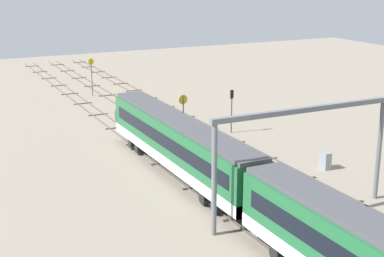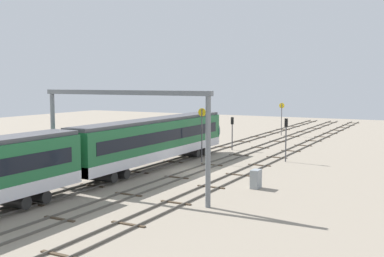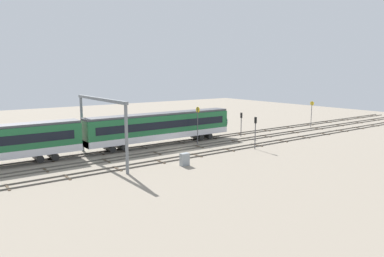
{
  "view_description": "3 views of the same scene",
  "coord_description": "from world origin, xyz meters",
  "px_view_note": "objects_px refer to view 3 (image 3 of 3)",
  "views": [
    {
      "loc": [
        -41.79,
        23.81,
        17.06
      ],
      "look_at": [
        2.55,
        1.91,
        3.17
      ],
      "focal_mm": 53.38,
      "sensor_mm": 36.0,
      "label": 1
    },
    {
      "loc": [
        -39.79,
        -20.78,
        8.54
      ],
      "look_at": [
        4.38,
        2.7,
        3.63
      ],
      "focal_mm": 44.03,
      "sensor_mm": 36.0,
      "label": 2
    },
    {
      "loc": [
        -28.25,
        -42.19,
        11.14
      ],
      "look_at": [
        4.12,
        2.3,
        2.43
      ],
      "focal_mm": 33.68,
      "sensor_mm": 36.0,
      "label": 3
    }
  ],
  "objects_px": {
    "speed_sign_mid_trackside": "(312,111)",
    "signal_light_trackside_approach": "(255,128)",
    "speed_sign_near_foreground": "(198,120)",
    "overhead_gantry": "(101,115)",
    "signal_light_trackside_departure": "(241,121)",
    "relay_cabinet": "(185,159)"
  },
  "relations": [
    {
      "from": "relay_cabinet",
      "to": "speed_sign_near_foreground",
      "type": "bearing_deg",
      "value": 46.24
    },
    {
      "from": "overhead_gantry",
      "to": "signal_light_trackside_approach",
      "type": "xyz_separation_m",
      "value": [
        20.71,
        -6.27,
        -2.78
      ]
    },
    {
      "from": "speed_sign_near_foreground",
      "to": "signal_light_trackside_approach",
      "type": "distance_m",
      "value": 9.09
    },
    {
      "from": "overhead_gantry",
      "to": "signal_light_trackside_departure",
      "type": "bearing_deg",
      "value": 5.05
    },
    {
      "from": "signal_light_trackside_approach",
      "to": "signal_light_trackside_departure",
      "type": "relative_size",
      "value": 1.12
    },
    {
      "from": "overhead_gantry",
      "to": "signal_light_trackside_departure",
      "type": "distance_m",
      "value": 26.42
    },
    {
      "from": "overhead_gantry",
      "to": "signal_light_trackside_departure",
      "type": "relative_size",
      "value": 3.52
    },
    {
      "from": "speed_sign_mid_trackside",
      "to": "signal_light_trackside_approach",
      "type": "relative_size",
      "value": 1.12
    },
    {
      "from": "speed_sign_near_foreground",
      "to": "relay_cabinet",
      "type": "xyz_separation_m",
      "value": [
        -9.09,
        -9.49,
        -2.94
      ]
    },
    {
      "from": "signal_light_trackside_approach",
      "to": "signal_light_trackside_departure",
      "type": "height_order",
      "value": "signal_light_trackside_approach"
    },
    {
      "from": "overhead_gantry",
      "to": "speed_sign_mid_trackside",
      "type": "bearing_deg",
      "value": 2.27
    },
    {
      "from": "signal_light_trackside_approach",
      "to": "signal_light_trackside_departure",
      "type": "distance_m",
      "value": 10.16
    },
    {
      "from": "overhead_gantry",
      "to": "speed_sign_near_foreground",
      "type": "height_order",
      "value": "overhead_gantry"
    },
    {
      "from": "speed_sign_mid_trackside",
      "to": "signal_light_trackside_approach",
      "type": "bearing_deg",
      "value": -161.69
    },
    {
      "from": "speed_sign_near_foreground",
      "to": "speed_sign_mid_trackside",
      "type": "height_order",
      "value": "speed_sign_near_foreground"
    },
    {
      "from": "signal_light_trackside_departure",
      "to": "relay_cabinet",
      "type": "height_order",
      "value": "signal_light_trackside_departure"
    },
    {
      "from": "speed_sign_mid_trackside",
      "to": "signal_light_trackside_departure",
      "type": "xyz_separation_m",
      "value": [
        -18.94,
        0.52,
        -0.6
      ]
    },
    {
      "from": "overhead_gantry",
      "to": "speed_sign_near_foreground",
      "type": "relative_size",
      "value": 2.53
    },
    {
      "from": "overhead_gantry",
      "to": "signal_light_trackside_approach",
      "type": "bearing_deg",
      "value": -16.85
    },
    {
      "from": "speed_sign_mid_trackside",
      "to": "signal_light_trackside_departure",
      "type": "height_order",
      "value": "speed_sign_mid_trackside"
    },
    {
      "from": "signal_light_trackside_departure",
      "to": "signal_light_trackside_approach",
      "type": "bearing_deg",
      "value": -122.3
    },
    {
      "from": "speed_sign_mid_trackside",
      "to": "overhead_gantry",
      "type": "bearing_deg",
      "value": -177.73
    }
  ]
}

